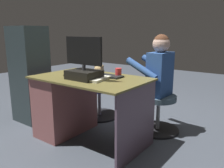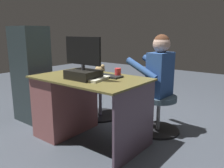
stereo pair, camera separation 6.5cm
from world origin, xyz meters
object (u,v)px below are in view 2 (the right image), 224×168
(desk, at_px, (71,102))
(computer_mouse, at_px, (86,71))
(tv_remote, at_px, (67,74))
(keyboard, at_px, (104,75))
(person, at_px, (154,75))
(visitor_chair, at_px, (158,111))
(cup, at_px, (118,73))
(office_chair_teddy, at_px, (100,99))
(monitor, at_px, (83,67))
(teddy_bear, at_px, (101,76))

(desk, xyz_separation_m, computer_mouse, (-0.10, -0.16, 0.36))
(desk, bearing_deg, tv_remote, 117.67)
(keyboard, xyz_separation_m, person, (-0.32, -0.54, -0.04))
(visitor_chair, bearing_deg, keyboard, 53.38)
(desk, relative_size, cup, 13.09)
(office_chair_teddy, bearing_deg, monitor, 119.66)
(tv_remote, bearing_deg, visitor_chair, -165.84)
(computer_mouse, relative_size, teddy_bear, 0.31)
(tv_remote, distance_m, person, 1.01)
(office_chair_teddy, distance_m, visitor_chair, 0.89)
(keyboard, height_order, teddy_bear, teddy_bear)
(desk, bearing_deg, visitor_chair, -139.67)
(desk, relative_size, tv_remote, 8.06)
(visitor_chair, distance_m, person, 0.44)
(monitor, bearing_deg, cup, -123.07)
(monitor, height_order, visitor_chair, monitor)
(desk, distance_m, teddy_bear, 0.69)
(office_chair_teddy, distance_m, teddy_bear, 0.34)
(visitor_chair, bearing_deg, computer_mouse, 36.32)
(visitor_chair, xyz_separation_m, person, (0.08, 0.00, 0.43))
(office_chair_teddy, bearing_deg, person, -177.40)
(desk, height_order, keyboard, keyboard)
(keyboard, height_order, office_chair_teddy, keyboard)
(computer_mouse, bearing_deg, cup, -174.21)
(tv_remote, xyz_separation_m, office_chair_teddy, (0.12, -0.70, -0.48))
(desk, xyz_separation_m, person, (-0.72, -0.68, 0.31))
(visitor_chair, bearing_deg, teddy_bear, 1.95)
(monitor, bearing_deg, desk, -17.70)
(monitor, distance_m, tv_remote, 0.32)
(tv_remote, height_order, person, person)
(monitor, distance_m, teddy_bear, 0.90)
(office_chair_teddy, height_order, teddy_bear, teddy_bear)
(desk, bearing_deg, monitor, 162.30)
(keyboard, xyz_separation_m, cup, (-0.14, -0.07, 0.04))
(cup, relative_size, office_chair_teddy, 0.17)
(tv_remote, bearing_deg, computer_mouse, -136.77)
(desk, xyz_separation_m, cup, (-0.54, -0.21, 0.39))
(tv_remote, xyz_separation_m, person, (-0.69, -0.73, -0.04))
(teddy_bear, relative_size, person, 0.26)
(monitor, distance_m, cup, 0.38)
(person, bearing_deg, office_chair_teddy, 2.60)
(monitor, height_order, computer_mouse, monitor)
(cup, xyz_separation_m, teddy_bear, (0.63, -0.44, -0.18))
(desk, height_order, office_chair_teddy, desk)
(cup, relative_size, tv_remote, 0.62)
(desk, distance_m, cup, 0.69)
(desk, bearing_deg, person, -136.98)
(office_chair_teddy, relative_size, teddy_bear, 1.79)
(office_chair_teddy, xyz_separation_m, teddy_bear, (0.00, -0.01, 0.34))
(person, bearing_deg, tv_remote, 46.64)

